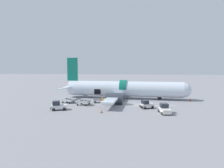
% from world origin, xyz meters
% --- Properties ---
extents(ground_plane, '(500.00, 500.00, 0.00)m').
position_xyz_m(ground_plane, '(0.00, 0.00, 0.00)').
color(ground_plane, gray).
extents(apron_marking_line, '(23.50, 3.02, 0.01)m').
position_xyz_m(apron_marking_line, '(-2.06, -1.26, 0.00)').
color(apron_marking_line, silver).
rests_on(apron_marking_line, ground_plane).
extents(airplane, '(34.90, 30.66, 11.12)m').
position_xyz_m(airplane, '(-3.26, 7.67, 2.54)').
color(airplane, silver).
rests_on(airplane, ground_plane).
extents(baggage_tug_lead, '(2.33, 3.49, 1.72)m').
position_xyz_m(baggage_tug_lead, '(6.39, -7.12, 0.74)').
color(baggage_tug_lead, silver).
rests_on(baggage_tug_lead, ground_plane).
extents(baggage_tug_mid, '(3.35, 2.70, 1.76)m').
position_xyz_m(baggage_tug_mid, '(-13.55, -8.17, 0.75)').
color(baggage_tug_mid, silver).
rests_on(baggage_tug_mid, ground_plane).
extents(baggage_tug_rear, '(2.99, 2.69, 1.66)m').
position_xyz_m(baggage_tug_rear, '(3.21, -3.50, 0.70)').
color(baggage_tug_rear, silver).
rests_on(baggage_tug_rear, ground_plane).
extents(baggage_cart_loading, '(3.77, 2.25, 1.12)m').
position_xyz_m(baggage_cart_loading, '(-7.69, 0.60, 0.53)').
color(baggage_cart_loading, '#B7BABF').
rests_on(baggage_cart_loading, ground_plane).
extents(baggage_cart_queued, '(3.82, 2.31, 1.03)m').
position_xyz_m(baggage_cart_queued, '(-14.68, -1.19, 0.50)').
color(baggage_cart_queued, '#B7BABF').
rests_on(baggage_cart_queued, ground_plane).
extents(baggage_cart_empty, '(3.78, 2.35, 1.12)m').
position_xyz_m(baggage_cart_empty, '(-10.29, -2.80, 0.59)').
color(baggage_cart_empty, '#B7BABF').
rests_on(baggage_cart_empty, ground_plane).
extents(ground_crew_loader_a, '(0.64, 0.46, 1.83)m').
position_xyz_m(ground_crew_loader_a, '(-5.15, -1.38, 0.96)').
color(ground_crew_loader_a, black).
rests_on(ground_crew_loader_a, ground_plane).
extents(ground_crew_loader_b, '(0.50, 0.59, 1.71)m').
position_xyz_m(ground_crew_loader_b, '(-6.44, -1.48, 0.90)').
color(ground_crew_loader_b, black).
rests_on(ground_crew_loader_b, ground_plane).
extents(ground_crew_driver, '(0.44, 0.63, 1.83)m').
position_xyz_m(ground_crew_driver, '(-4.32, 2.27, 0.96)').
color(ground_crew_driver, '#2D2D33').
rests_on(ground_crew_driver, ground_plane).
extents(ground_crew_supervisor, '(0.53, 0.57, 1.72)m').
position_xyz_m(ground_crew_supervisor, '(-5.68, 3.53, 0.90)').
color(ground_crew_supervisor, black).
rests_on(ground_crew_supervisor, ground_plane).
extents(ground_crew_helper, '(0.50, 0.58, 1.68)m').
position_xyz_m(ground_crew_helper, '(-6.12, 2.66, 0.89)').
color(ground_crew_helper, '#2D2D33').
rests_on(ground_crew_helper, ground_plane).
extents(safety_cone_nose, '(0.58, 0.58, 0.72)m').
position_xyz_m(safety_cone_nose, '(14.16, 7.27, 0.34)').
color(safety_cone_nose, black).
rests_on(safety_cone_nose, ground_plane).
extents(safety_cone_engine_left, '(0.43, 0.43, 0.77)m').
position_xyz_m(safety_cone_engine_left, '(-4.83, -8.78, 0.36)').
color(safety_cone_engine_left, black).
rests_on(safety_cone_engine_left, ground_plane).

